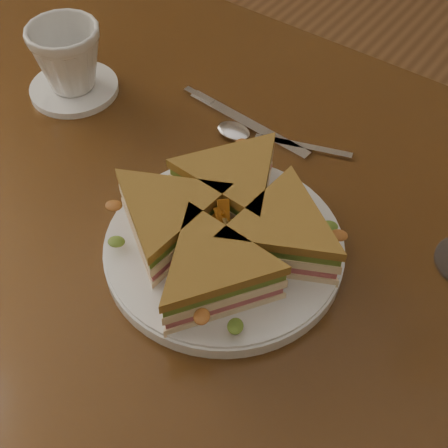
% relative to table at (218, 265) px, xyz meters
% --- Properties ---
extents(table, '(1.20, 0.80, 0.75)m').
position_rel_table_xyz_m(table, '(0.00, 0.00, 0.00)').
color(table, '#351D0C').
rests_on(table, ground).
extents(plate, '(0.27, 0.27, 0.02)m').
position_rel_table_xyz_m(plate, '(0.04, -0.04, 0.11)').
color(plate, white).
rests_on(plate, table).
extents(sandwich_wedges, '(0.32, 0.32, 0.06)m').
position_rel_table_xyz_m(sandwich_wedges, '(0.04, -0.04, 0.14)').
color(sandwich_wedges, '#FFE8BC').
rests_on(sandwich_wedges, plate).
extents(crisps_mound, '(0.09, 0.09, 0.05)m').
position_rel_table_xyz_m(crisps_mound, '(0.04, -0.04, 0.14)').
color(crisps_mound, '#B16116').
rests_on(crisps_mound, plate).
extents(spoon, '(0.18, 0.07, 0.01)m').
position_rel_table_xyz_m(spoon, '(-0.05, 0.14, 0.10)').
color(spoon, silver).
rests_on(spoon, table).
extents(knife, '(0.22, 0.03, 0.00)m').
position_rel_table_xyz_m(knife, '(-0.08, 0.16, 0.10)').
color(knife, silver).
rests_on(knife, table).
extents(saucer, '(0.13, 0.13, 0.01)m').
position_rel_table_xyz_m(saucer, '(-0.31, 0.07, 0.10)').
color(saucer, white).
rests_on(saucer, table).
extents(coffee_cup, '(0.12, 0.12, 0.09)m').
position_rel_table_xyz_m(coffee_cup, '(-0.31, 0.07, 0.16)').
color(coffee_cup, white).
rests_on(coffee_cup, saucer).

